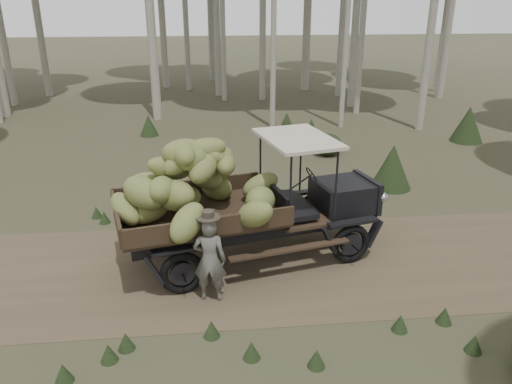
# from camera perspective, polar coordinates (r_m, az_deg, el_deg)

# --- Properties ---
(ground) EXTENTS (120.00, 120.00, 0.00)m
(ground) POSITION_cam_1_polar(r_m,az_deg,el_deg) (10.15, 1.05, -8.49)
(ground) COLOR #473D2B
(ground) RESTS_ON ground
(dirt_track) EXTENTS (70.00, 4.00, 0.01)m
(dirt_track) POSITION_cam_1_polar(r_m,az_deg,el_deg) (10.15, 1.05, -8.47)
(dirt_track) COLOR brown
(dirt_track) RESTS_ON ground
(banana_truck) EXTENTS (5.68, 3.34, 2.72)m
(banana_truck) POSITION_cam_1_polar(r_m,az_deg,el_deg) (9.65, -4.30, 0.54)
(banana_truck) COLOR black
(banana_truck) RESTS_ON ground
(farmer) EXTENTS (0.64, 0.49, 1.73)m
(farmer) POSITION_cam_1_polar(r_m,az_deg,el_deg) (8.79, -5.31, -7.60)
(farmer) COLOR #57554F
(farmer) RESTS_ON ground
(undergrowth) EXTENTS (22.38, 20.12, 1.33)m
(undergrowth) POSITION_cam_1_polar(r_m,az_deg,el_deg) (8.53, 20.51, -12.20)
(undergrowth) COLOR #233319
(undergrowth) RESTS_ON ground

